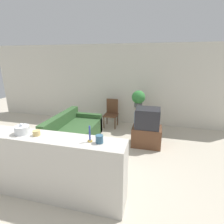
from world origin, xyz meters
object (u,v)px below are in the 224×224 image
wooden_chair (111,112)px  decorative_bowl (22,130)px  television (147,118)px  potted_plant (138,98)px  couch (74,133)px

wooden_chair → decorative_bowl: (-0.61, -3.34, 0.66)m
wooden_chair → decorative_bowl: 3.46m
television → potted_plant: bearing=109.4°
decorative_bowl → wooden_chair: bearing=79.6°
television → decorative_bowl: decorative_bowl is taller
television → potted_plant: potted_plant is taller
couch → wooden_chair: (0.70, 1.46, 0.21)m
potted_plant → decorative_bowl: 3.52m
potted_plant → decorative_bowl: bearing=-115.5°
television → potted_plant: 1.07m
television → wooden_chair: television is taller
television → potted_plant: size_ratio=1.20×
potted_plant → decorative_bowl: size_ratio=2.32×
couch → decorative_bowl: (0.08, -1.87, 0.88)m
television → wooden_chair: 1.70m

